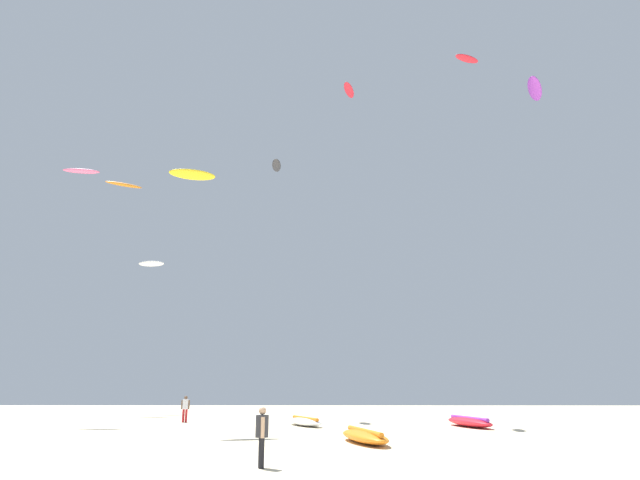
# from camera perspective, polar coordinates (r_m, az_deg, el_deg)

# --- Properties ---
(person_foreground) EXTENTS (0.36, 0.53, 1.61)m
(person_foreground) POSITION_cam_1_polar(r_m,az_deg,el_deg) (15.59, -6.38, -20.15)
(person_foreground) COLOR black
(person_foreground) RESTS_ON ground
(person_midground) EXTENTS (0.55, 0.38, 1.66)m
(person_midground) POSITION_cam_1_polar(r_m,az_deg,el_deg) (36.81, -14.53, -17.27)
(person_midground) COLOR #B21E23
(person_midground) RESTS_ON ground
(kite_grounded_near) EXTENTS (2.33, 5.04, 0.63)m
(kite_grounded_near) POSITION_cam_1_polar(r_m,az_deg,el_deg) (32.68, 16.01, -18.60)
(kite_grounded_near) COLOR red
(kite_grounded_near) RESTS_ON ground
(kite_grounded_mid) EXTENTS (2.34, 4.77, 0.57)m
(kite_grounded_mid) POSITION_cam_1_polar(r_m,az_deg,el_deg) (22.46, 4.88, -20.62)
(kite_grounded_mid) COLOR orange
(kite_grounded_mid) RESTS_ON ground
(kite_grounded_far) EXTENTS (2.78, 4.48, 0.51)m
(kite_grounded_far) POSITION_cam_1_polar(r_m,az_deg,el_deg) (32.47, -1.65, -19.25)
(kite_grounded_far) COLOR white
(kite_grounded_far) RESTS_ON ground
(kite_aloft_0) EXTENTS (2.18, 1.44, 0.41)m
(kite_aloft_0) POSITION_cam_1_polar(r_m,az_deg,el_deg) (43.83, 15.78, 18.57)
(kite_aloft_0) COLOR red
(kite_aloft_1) EXTENTS (2.59, 0.92, 0.60)m
(kite_aloft_1) POSITION_cam_1_polar(r_m,az_deg,el_deg) (53.20, -17.99, -2.48)
(kite_aloft_1) COLOR white
(kite_aloft_2) EXTENTS (2.58, 3.87, 0.76)m
(kite_aloft_2) POSITION_cam_1_polar(r_m,az_deg,el_deg) (44.82, 22.46, 15.05)
(kite_aloft_2) COLOR purple
(kite_aloft_3) EXTENTS (1.21, 2.49, 0.25)m
(kite_aloft_3) POSITION_cam_1_polar(r_m,az_deg,el_deg) (43.88, 3.19, 16.06)
(kite_aloft_3) COLOR red
(kite_aloft_4) EXTENTS (0.90, 2.69, 0.30)m
(kite_aloft_4) POSITION_cam_1_polar(r_m,az_deg,el_deg) (45.40, -4.79, 8.13)
(kite_aloft_4) COLOR #2D2D33
(kite_aloft_5) EXTENTS (2.79, 1.53, 0.62)m
(kite_aloft_5) POSITION_cam_1_polar(r_m,az_deg,el_deg) (31.83, -13.80, 6.97)
(kite_aloft_5) COLOR yellow
(kite_aloft_6) EXTENTS (3.58, 2.66, 0.60)m
(kite_aloft_6) POSITION_cam_1_polar(r_m,az_deg,el_deg) (56.12, -20.69, 5.69)
(kite_aloft_6) COLOR orange
(kite_aloft_7) EXTENTS (2.64, 1.13, 0.26)m
(kite_aloft_7) POSITION_cam_1_polar(r_m,az_deg,el_deg) (42.10, -24.66, 6.88)
(kite_aloft_7) COLOR #E5598C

